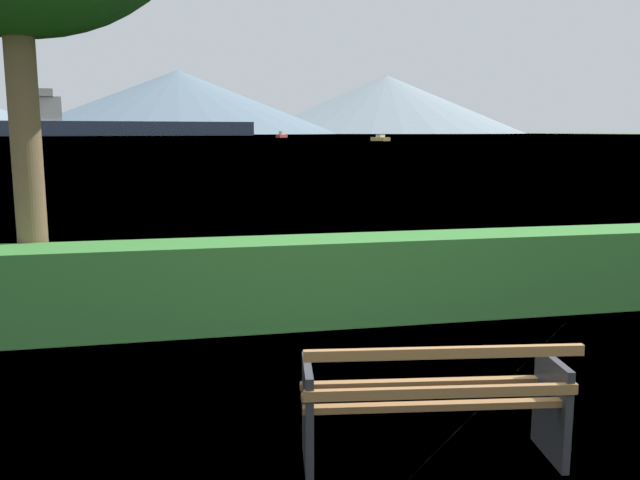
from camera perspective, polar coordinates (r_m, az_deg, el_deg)
ground_plane at (r=4.68m, az=9.32°, el=-17.97°), size 1400.00×1400.00×0.00m
water_surface at (r=310.06m, az=-11.80°, el=8.72°), size 620.00×620.00×0.00m
park_bench at (r=4.45m, az=9.65°, el=-13.43°), size 1.75×0.79×0.87m
hedge_row at (r=7.51m, az=0.29°, el=-3.45°), size 11.80×0.74×0.95m
cargo_ship_large at (r=319.13m, az=-17.98°, el=9.48°), size 118.24×38.78×19.94m
fishing_boat_near at (r=220.86m, az=-3.29°, el=8.92°), size 4.36×5.10×2.05m
sailboat_mid at (r=147.30m, az=5.18°, el=8.64°), size 3.14×5.44×1.38m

